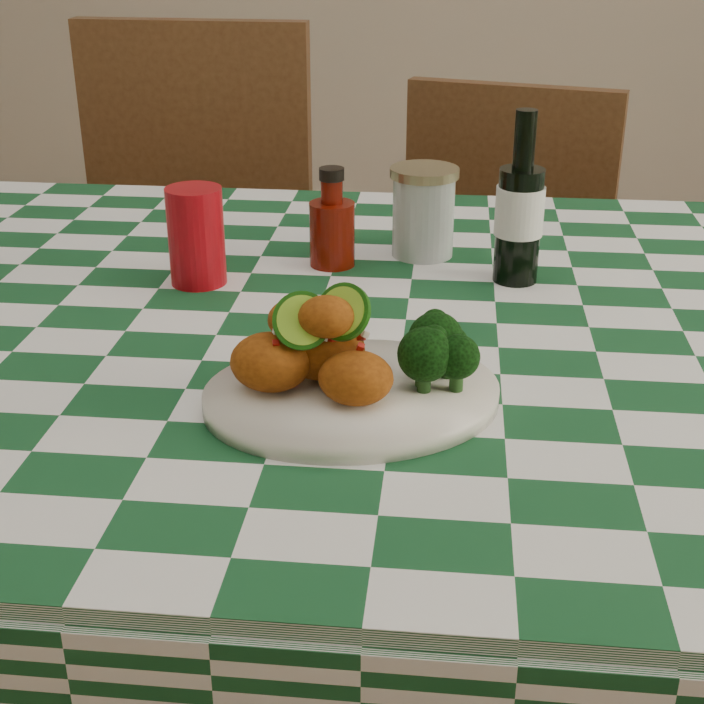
# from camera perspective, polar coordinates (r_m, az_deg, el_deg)

# --- Properties ---
(dining_table) EXTENTS (1.66, 1.06, 0.79)m
(dining_table) POSITION_cam_1_polar(r_m,az_deg,el_deg) (1.33, -1.80, -13.69)
(dining_table) COLOR #164B26
(dining_table) RESTS_ON ground
(plate) EXTENTS (0.33, 0.29, 0.02)m
(plate) POSITION_cam_1_polar(r_m,az_deg,el_deg) (0.93, 0.00, -2.58)
(plate) COLOR white
(plate) RESTS_ON dining_table
(fried_chicken_pile) EXTENTS (0.14, 0.11, 0.09)m
(fried_chicken_pile) POSITION_cam_1_polar(r_m,az_deg,el_deg) (0.90, -1.40, 0.57)
(fried_chicken_pile) COLOR #9A490E
(fried_chicken_pile) RESTS_ON plate
(broccoli_side) EXTENTS (0.09, 0.09, 0.06)m
(broccoli_side) POSITION_cam_1_polar(r_m,az_deg,el_deg) (0.91, 5.58, -0.18)
(broccoli_side) COLOR black
(broccoli_side) RESTS_ON plate
(red_tumbler) EXTENTS (0.09, 0.09, 0.12)m
(red_tumbler) POSITION_cam_1_polar(r_m,az_deg,el_deg) (1.22, -9.05, 6.67)
(red_tumbler) COLOR #9F0811
(red_tumbler) RESTS_ON dining_table
(ketchup_bottle) EXTENTS (0.08, 0.08, 0.13)m
(ketchup_bottle) POSITION_cam_1_polar(r_m,az_deg,el_deg) (1.26, -1.17, 7.84)
(ketchup_bottle) COLOR #5B0E04
(ketchup_bottle) RESTS_ON dining_table
(mason_jar) EXTENTS (0.09, 0.09, 0.12)m
(mason_jar) POSITION_cam_1_polar(r_m,az_deg,el_deg) (1.31, 4.17, 8.13)
(mason_jar) COLOR #B2BCBA
(mason_jar) RESTS_ON dining_table
(beer_bottle) EXTENTS (0.06, 0.06, 0.21)m
(beer_bottle) POSITION_cam_1_polar(r_m,az_deg,el_deg) (1.21, 9.78, 8.82)
(beer_bottle) COLOR black
(beer_bottle) RESTS_ON dining_table
(wooden_chair_left) EXTENTS (0.47, 0.49, 1.01)m
(wooden_chair_left) POSITION_cam_1_polar(r_m,az_deg,el_deg) (1.92, -10.15, 2.65)
(wooden_chair_left) COLOR #472814
(wooden_chair_left) RESTS_ON ground
(wooden_chair_right) EXTENTS (0.51, 0.52, 0.90)m
(wooden_chair_right) POSITION_cam_1_polar(r_m,az_deg,el_deg) (1.88, 7.36, 0.55)
(wooden_chair_right) COLOR #472814
(wooden_chair_right) RESTS_ON ground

